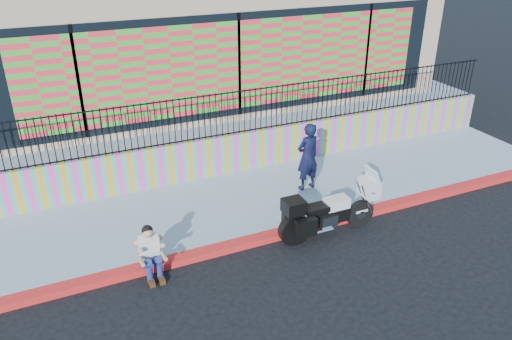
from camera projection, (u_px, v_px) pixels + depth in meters
ground at (309, 229)px, 11.48m from camera, size 90.00×90.00×0.00m
red_curb at (309, 226)px, 11.45m from camera, size 16.00×0.30×0.15m
sidewalk at (277, 195)px, 12.80m from camera, size 16.00×3.00×0.15m
mural_wall at (252, 149)px, 13.83m from camera, size 16.00×0.20×1.10m
metal_fence at (252, 110)px, 13.33m from camera, size 15.80×0.04×1.20m
elevated_platform at (196, 99)px, 18.04m from camera, size 16.00×10.00×1.25m
storefront_building at (193, 26)px, 16.71m from camera, size 14.00×8.06×4.00m
police_motorcycle at (327, 211)px, 11.01m from camera, size 2.35×0.78×1.46m
police_officer at (308, 157)px, 12.58m from camera, size 0.71×0.52×1.78m
seated_man at (151, 257)px, 9.77m from camera, size 0.54×0.71×1.06m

